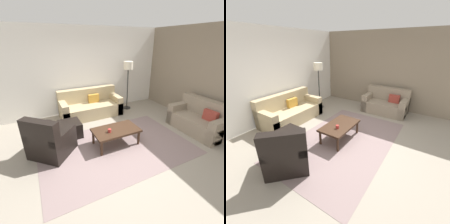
{
  "view_description": "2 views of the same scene",
  "coord_description": "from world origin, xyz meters",
  "views": [
    {
      "loc": [
        -1.56,
        -2.87,
        2.36
      ],
      "look_at": [
        0.05,
        0.36,
        0.78
      ],
      "focal_mm": 26.22,
      "sensor_mm": 36.0,
      "label": 1
    },
    {
      "loc": [
        -2.93,
        -1.77,
        2.3
      ],
      "look_at": [
        0.06,
        0.21,
        0.74
      ],
      "focal_mm": 24.91,
      "sensor_mm": 36.0,
      "label": 2
    }
  ],
  "objects": [
    {
      "name": "ground_plane",
      "position": [
        0.0,
        0.0,
        0.0
      ],
      "size": [
        8.0,
        8.0,
        0.0
      ],
      "primitive_type": "plane",
      "color": "gray"
    },
    {
      "name": "rear_partition",
      "position": [
        0.0,
        2.6,
        1.4
      ],
      "size": [
        6.0,
        0.12,
        2.8
      ],
      "primitive_type": "cube",
      "color": "silver",
      "rests_on": "ground_plane"
    },
    {
      "name": "stone_feature_panel",
      "position": [
        3.0,
        0.0,
        1.4
      ],
      "size": [
        0.12,
        5.2,
        2.8
      ],
      "primitive_type": "cube",
      "color": "gray",
      "rests_on": "ground_plane"
    },
    {
      "name": "area_rug",
      "position": [
        0.0,
        0.0,
        0.0
      ],
      "size": [
        3.53,
        2.25,
        0.01
      ],
      "primitive_type": "cube",
      "color": "gray",
      "rests_on": "ground_plane"
    },
    {
      "name": "couch_main",
      "position": [
        0.08,
        2.1,
        0.3
      ],
      "size": [
        2.0,
        0.9,
        0.88
      ],
      "color": "tan",
      "rests_on": "ground_plane"
    },
    {
      "name": "couch_loveseat",
      "position": [
        2.48,
        -0.3,
        0.3
      ],
      "size": [
        0.82,
        1.5,
        0.88
      ],
      "color": "gray",
      "rests_on": "ground_plane"
    },
    {
      "name": "armchair_leather",
      "position": [
        -1.44,
        0.42,
        0.31
      ],
      "size": [
        1.13,
        1.13,
        0.95
      ],
      "color": "black",
      "rests_on": "ground_plane"
    },
    {
      "name": "ottoman",
      "position": [
        -0.87,
        1.02,
        0.2
      ],
      "size": [
        0.56,
        0.56,
        0.4
      ],
      "primitive_type": "cube",
      "color": "black",
      "rests_on": "ground_plane"
    },
    {
      "name": "coffee_table",
      "position": [
        0.05,
        0.14,
        0.36
      ],
      "size": [
        1.1,
        0.64,
        0.41
      ],
      "color": "#382316",
      "rests_on": "ground_plane"
    },
    {
      "name": "cup",
      "position": [
        -0.15,
        0.09,
        0.45
      ],
      "size": [
        0.08,
        0.08,
        0.08
      ],
      "primitive_type": "cylinder",
      "color": "#B2332D",
      "rests_on": "coffee_table"
    },
    {
      "name": "lamp_standing",
      "position": [
        1.51,
        2.03,
        1.41
      ],
      "size": [
        0.32,
        0.32,
        1.71
      ],
      "color": "black",
      "rests_on": "ground_plane"
    }
  ]
}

